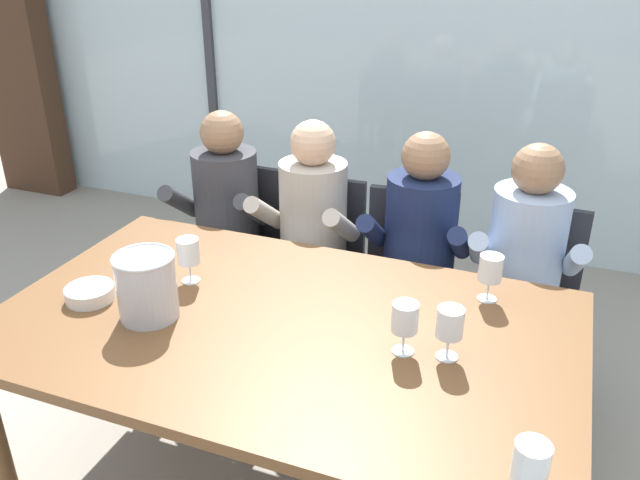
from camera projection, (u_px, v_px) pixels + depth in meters
ground at (365, 347)px, 3.35m from camera, size 14.00×14.00×0.00m
window_glass_panel at (440, 48)px, 3.97m from camera, size 7.16×0.03×2.60m
window_mullion_left at (209, 35)px, 4.48m from camera, size 0.06×0.06×2.60m
hillside_vineyard at (498, 57)px, 6.94m from camera, size 13.16×2.40×1.47m
curtain_heavy_drape at (10, 27)px, 4.87m from camera, size 0.56×0.20×2.60m
dining_table at (283, 339)px, 2.22m from camera, size 1.96×1.17×0.76m
chair_near_curtain at (239, 238)px, 3.37m from camera, size 0.46×0.46×0.87m
chair_left_of_center at (317, 254)px, 3.20m from camera, size 0.45×0.45×0.87m
chair_center at (407, 270)px, 3.05m from camera, size 0.48×0.48×0.87m
chair_right_of_center at (528, 289)px, 2.88m from camera, size 0.46×0.46×0.87m
person_charcoal_jacket at (221, 217)px, 3.18m from camera, size 0.49×0.63×1.19m
person_beige_jumper at (307, 231)px, 3.03m from camera, size 0.47×0.61×1.19m
person_navy_polo at (416, 249)px, 2.86m from camera, size 0.47×0.62×1.19m
person_pale_blue_shirt at (524, 267)px, 2.71m from camera, size 0.48×0.63×1.19m
ice_bucket_primary at (147, 285)px, 2.17m from camera, size 0.21×0.21×0.23m
tasting_bowl at (90, 293)px, 2.31m from camera, size 0.17×0.17×0.05m
wine_glass_by_left_taster at (491, 269)px, 2.27m from camera, size 0.08×0.08×0.17m
wine_glass_near_bucket at (188, 253)px, 2.39m from camera, size 0.08×0.08×0.17m
wine_glass_center_pour at (450, 325)px, 1.95m from camera, size 0.08×0.08×0.17m
wine_glass_by_right_taster at (531, 464)px, 1.44m from camera, size 0.08×0.08×0.17m
wine_glass_spare_empty at (405, 320)px, 1.98m from camera, size 0.08×0.08×0.17m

